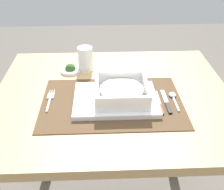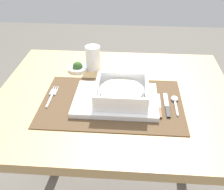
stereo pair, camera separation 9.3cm
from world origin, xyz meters
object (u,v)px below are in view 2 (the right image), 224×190
Objects in this scene: butter_knife at (167,106)px; bread_knife at (159,107)px; drinking_glass at (93,59)px; condiment_saucer at (78,68)px; porridge_bowl at (122,93)px; fork at (52,95)px; dining_table at (115,122)px; spoon at (175,101)px.

butter_knife is 0.03m from bread_knife.
drinking_glass is 0.07m from condiment_saucer.
porridge_bowl is 0.13m from bread_knife.
fork is 0.96× the size of bread_knife.
porridge_bowl reaches higher than butter_knife.
butter_knife is (0.17, -0.08, 0.13)m from dining_table.
bread_knife reaches higher than dining_table.
drinking_glass reaches higher than bread_knife.
fork is at bearing -117.15° from drinking_glass.
dining_table is 0.25m from spoon.
fork is 1.38× the size of drinking_glass.
porridge_bowl reaches higher than dining_table.
porridge_bowl reaches higher than spoon.
drinking_glass is (0.11, 0.22, 0.04)m from fork.
spoon is 0.07m from bread_knife.
porridge_bowl is 0.27m from drinking_glass.
fork is 1.74× the size of condiment_saucer.
spoon is 1.44× the size of condiment_saucer.
spoon is 0.79× the size of butter_knife.
butter_knife is 1.45× the size of drinking_glass.
porridge_bowl is at bearing -62.49° from drinking_glass.
spoon is (0.42, -0.01, 0.00)m from fork.
porridge_bowl is at bearing -66.07° from dining_table.
drinking_glass reaches higher than condiment_saucer.
butter_knife is at bearing -43.59° from drinking_glass.
bread_knife is 1.44× the size of drinking_glass.
condiment_saucer is (-0.19, 0.22, -0.03)m from porridge_bowl.
spoon is at bearing 47.23° from butter_knife.
condiment_saucer is at bearing 133.92° from dining_table.
dining_table is 4.87× the size of porridge_bowl.
fork is 0.21m from condiment_saucer.
condiment_saucer is (-0.31, 0.25, 0.00)m from bread_knife.
spoon is at bearing -29.90° from condiment_saucer.
drinking_glass is 1.26× the size of condiment_saucer.
fork is at bearing 174.37° from porridge_bowl.
spoon is at bearing 4.82° from porridge_bowl.
drinking_glass reaches higher than butter_knife.
spoon is at bearing 38.60° from bread_knife.
condiment_saucer reaches higher than butter_knife.
fork reaches higher than dining_table.
porridge_bowl is 0.18m from spoon.
drinking_glass reaches higher than fork.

